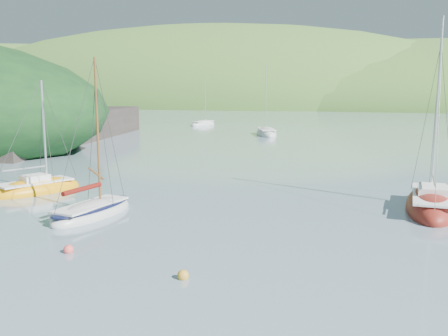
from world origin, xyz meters
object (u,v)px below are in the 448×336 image
(daysailer_white, at_px, (92,212))
(distant_sloop_a, at_px, (266,134))
(sloop_red, at_px, (431,206))
(sailboat_yellow, at_px, (37,189))
(distant_sloop_c, at_px, (203,124))

(daysailer_white, xyz_separation_m, distant_sloop_a, (-1.59, 43.81, -0.03))
(sloop_red, relative_size, sailboat_yellow, 1.46)
(sloop_red, height_order, sailboat_yellow, sloop_red)
(sloop_red, distance_m, sailboat_yellow, 22.91)
(sloop_red, xyz_separation_m, distant_sloop_a, (-17.92, 37.13, -0.04))
(sloop_red, distance_m, distant_sloop_a, 41.23)
(sloop_red, relative_size, distant_sloop_a, 1.08)
(sailboat_yellow, height_order, distant_sloop_a, distant_sloop_a)
(distant_sloop_a, distance_m, distant_sloop_c, 19.21)
(daysailer_white, distance_m, distant_sloop_a, 43.84)
(daysailer_white, height_order, distant_sloop_c, daysailer_white)
(sailboat_yellow, bearing_deg, distant_sloop_a, 108.08)
(sailboat_yellow, bearing_deg, sloop_red, 32.17)
(sloop_red, height_order, distant_sloop_c, sloop_red)
(daysailer_white, bearing_deg, sailboat_yellow, 156.42)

